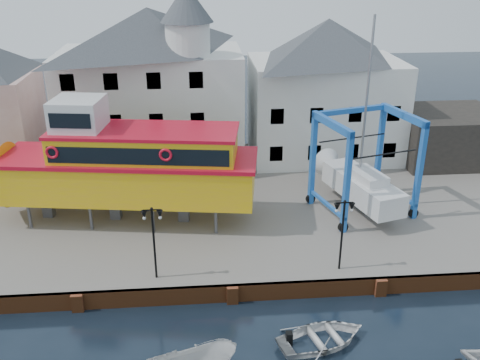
{
  "coord_description": "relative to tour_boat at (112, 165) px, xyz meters",
  "views": [
    {
      "loc": [
        -1.58,
        -23.31,
        17.3
      ],
      "look_at": [
        1.0,
        7.0,
        4.0
      ],
      "focal_mm": 40.0,
      "sensor_mm": 36.0,
      "label": 1
    }
  ],
  "objects": [
    {
      "name": "motorboat_b",
      "position": [
        10.99,
        -11.9,
        -4.76
      ],
      "size": [
        5.05,
        4.19,
        0.9
      ],
      "primitive_type": "imported",
      "rotation": [
        0.0,
        0.0,
        1.85
      ],
      "color": "silver",
      "rests_on": "ground"
    },
    {
      "name": "building_white_right",
      "position": [
        15.97,
        10.66,
        1.83
      ],
      "size": [
        12.0,
        8.0,
        11.2
      ],
      "color": "white",
      "rests_on": "hardstanding"
    },
    {
      "name": "lamp_post_right",
      "position": [
        12.97,
        -7.13,
        -0.59
      ],
      "size": [
        1.12,
        0.32,
        4.2
      ],
      "color": "black",
      "rests_on": "hardstanding"
    },
    {
      "name": "travel_lift",
      "position": [
        15.99,
        0.49,
        -1.64
      ],
      "size": [
        6.95,
        8.66,
        12.68
      ],
      "rotation": [
        0.0,
        0.0,
        0.28
      ],
      "color": "blue",
      "rests_on": "hardstanding"
    },
    {
      "name": "lamp_post_left",
      "position": [
        2.97,
        -7.13,
        -0.59
      ],
      "size": [
        1.12,
        0.32,
        4.2
      ],
      "color": "black",
      "rests_on": "hardstanding"
    },
    {
      "name": "shed_dark",
      "position": [
        25.97,
        8.67,
        -1.76
      ],
      "size": [
        8.0,
        7.0,
        4.0
      ],
      "primitive_type": "cube",
      "color": "black",
      "rests_on": "hardstanding"
    },
    {
      "name": "tour_boat",
      "position": [
        0.0,
        0.0,
        0.0
      ],
      "size": [
        18.77,
        6.97,
        7.98
      ],
      "rotation": [
        0.0,
        0.0,
        -0.15
      ],
      "color": "#59595E",
      "rests_on": "hardstanding"
    },
    {
      "name": "hardstanding",
      "position": [
        6.97,
        2.67,
        -4.26
      ],
      "size": [
        44.0,
        22.0,
        1.0
      ],
      "primitive_type": "cube",
      "color": "slate",
      "rests_on": "ground"
    },
    {
      "name": "building_white_main",
      "position": [
        2.1,
        10.06,
        2.58
      ],
      "size": [
        14.0,
        8.3,
        14.0
      ],
      "color": "white",
      "rests_on": "hardstanding"
    },
    {
      "name": "ground",
      "position": [
        6.97,
        -8.33,
        -4.76
      ],
      "size": [
        140.0,
        140.0,
        0.0
      ],
      "primitive_type": "plane",
      "color": "black",
      "rests_on": "ground"
    },
    {
      "name": "quay_wall",
      "position": [
        6.97,
        -8.23,
        -4.26
      ],
      "size": [
        44.0,
        0.47,
        1.0
      ],
      "color": "brown",
      "rests_on": "ground"
    }
  ]
}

